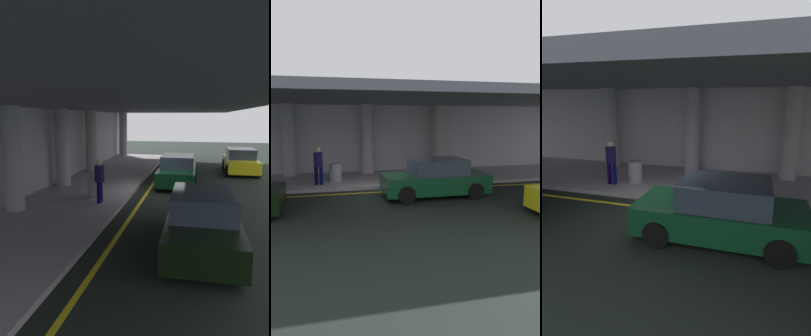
% 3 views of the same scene
% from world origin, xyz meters
% --- Properties ---
extents(ground_plane, '(60.00, 60.00, 0.00)m').
position_xyz_m(ground_plane, '(0.00, 0.00, 0.00)').
color(ground_plane, black).
extents(sidewalk, '(26.00, 4.20, 0.15)m').
position_xyz_m(sidewalk, '(0.00, 3.10, 0.07)').
color(sidewalk, '#9B939B').
rests_on(sidewalk, ground).
extents(lane_stripe_yellow, '(26.00, 0.14, 0.01)m').
position_xyz_m(lane_stripe_yellow, '(0.00, 0.45, 0.00)').
color(lane_stripe_yellow, yellow).
rests_on(lane_stripe_yellow, ground).
extents(support_column_far_left, '(0.68, 0.68, 3.65)m').
position_xyz_m(support_column_far_left, '(-4.00, 4.57, 1.97)').
color(support_column_far_left, '#93979C').
rests_on(support_column_far_left, sidewalk).
extents(support_column_left_mid, '(0.68, 0.68, 3.65)m').
position_xyz_m(support_column_left_mid, '(0.00, 4.57, 1.97)').
color(support_column_left_mid, '#9F96A1').
rests_on(support_column_left_mid, sidewalk).
extents(support_column_center, '(0.68, 0.68, 3.65)m').
position_xyz_m(support_column_center, '(4.00, 4.57, 1.97)').
color(support_column_center, '#9F9597').
rests_on(support_column_center, sidewalk).
extents(ceiling_overhang, '(28.00, 13.20, 0.30)m').
position_xyz_m(ceiling_overhang, '(0.00, 2.60, 3.95)').
color(ceiling_overhang, slate).
rests_on(ceiling_overhang, support_column_far_left).
extents(terminal_back_wall, '(26.00, 0.30, 3.80)m').
position_xyz_m(terminal_back_wall, '(0.00, 5.35, 1.90)').
color(terminal_back_wall, '#B3AEB6').
rests_on(terminal_back_wall, ground).
extents(car_dark_green, '(4.10, 1.92, 1.50)m').
position_xyz_m(car_dark_green, '(2.02, -0.77, 0.71)').
color(car_dark_green, '#0F3D22').
rests_on(car_dark_green, ground).
extents(traveler_with_luggage, '(0.38, 0.38, 1.68)m').
position_xyz_m(traveler_with_luggage, '(-2.51, 1.89, 1.11)').
color(traveler_with_luggage, '#0D013A').
rests_on(traveler_with_luggage, sidewalk).
extents(trash_bin_steel, '(0.56, 0.56, 0.85)m').
position_xyz_m(trash_bin_steel, '(-1.76, 2.39, 0.57)').
color(trash_bin_steel, gray).
rests_on(trash_bin_steel, sidewalk).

